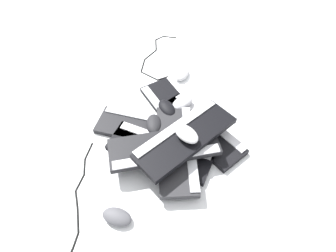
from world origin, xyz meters
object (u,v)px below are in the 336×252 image
Objects in this scene: keyboard_0 at (146,128)px; mouse_5 at (117,217)px; keyboard_2 at (200,129)px; mouse_6 at (153,124)px; mouse_2 at (197,123)px; mouse_3 at (182,103)px; mouse_4 at (186,134)px; mouse_1 at (200,128)px; keyboard_5 at (164,148)px; keyboard_3 at (175,113)px; mouse_7 at (167,108)px; keyboard_1 at (160,151)px; keyboard_6 at (185,137)px; keyboard_4 at (177,148)px; mouse_0 at (182,74)px.

mouse_5 is (0.10, 0.41, 0.01)m from keyboard_0.
mouse_6 is at bearing -1.34° from keyboard_2.
mouse_3 is (0.06, -0.12, 0.00)m from mouse_2.
mouse_4 reaches higher than mouse_5.
keyboard_2 is at bearing 119.35° from mouse_2.
keyboard_5 is at bearing -93.45° from mouse_1.
keyboard_3 is 0.55m from mouse_5.
keyboard_0 is 0.24m from keyboard_2.
mouse_2 reaches higher than keyboard_2.
mouse_7 is at bearing -94.38° from keyboard_5.
mouse_6 is 0.11m from mouse_7.
keyboard_5 reaches higher than mouse_5.
mouse_6 reaches higher than keyboard_0.
mouse_2 is at bearing -103.23° from mouse_3.
keyboard_6 is at bearing -179.56° from keyboard_1.
mouse_3 is at bearing 131.90° from mouse_6.
keyboard_0 is 1.01× the size of keyboard_5.
mouse_6 is (0.10, -0.12, 0.01)m from keyboard_4.
keyboard_4 is 0.06m from keyboard_5.
keyboard_0 is at bearing -63.99° from keyboard_1.
mouse_3 is 0.08m from mouse_7.
keyboard_3 is at bearing -146.35° from keyboard_0.
mouse_4 is at bearing 174.96° from keyboard_1.
keyboard_1 is 1.04× the size of keyboard_4.
keyboard_3 is at bearing -109.36° from keyboard_1.
keyboard_0 is 4.22× the size of mouse_5.
keyboard_2 is at bearing 136.00° from keyboard_3.
keyboard_0 is at bearing -36.98° from keyboard_6.
keyboard_3 is 0.16m from mouse_1.
keyboard_5 is (0.06, 0.24, 0.06)m from keyboard_3.
keyboard_6 reaches higher than keyboard_5.
keyboard_0 is 0.19m from keyboard_4.
keyboard_2 is 0.15m from mouse_3.
keyboard_5 is at bearing 124.85° from keyboard_1.
keyboard_0 is 0.14m from keyboard_1.
mouse_3 is at bearing 163.34° from mouse_1.
keyboard_0 is 4.22× the size of mouse_3.
mouse_2 is (-0.06, -0.12, -0.05)m from keyboard_6.
keyboard_4 is 1.02× the size of keyboard_6.
keyboard_0 is 4.22× the size of mouse_1.
mouse_0 is 0.50m from mouse_4.
mouse_3 is (-0.11, -0.24, 0.04)m from keyboard_1.
keyboard_3 is 0.22m from keyboard_4.
mouse_7 reaches higher than keyboard_0.
mouse_0 is 1.00× the size of mouse_4.
mouse_1 is at bearing 171.82° from keyboard_0.
mouse_0 is 1.00× the size of mouse_2.
keyboard_6 is at bearing 19.34° from mouse_2.
keyboard_5 is at bearing 17.37° from keyboard_4.
keyboard_6 reaches higher than mouse_2.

